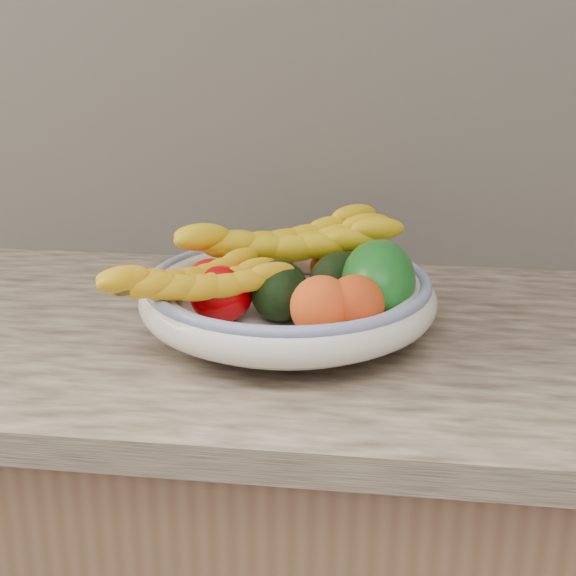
{
  "coord_description": "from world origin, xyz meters",
  "views": [
    {
      "loc": [
        0.13,
        0.67,
        1.3
      ],
      "look_at": [
        0.0,
        1.66,
        0.96
      ],
      "focal_mm": 50.0,
      "sensor_mm": 36.0,
      "label": 1
    }
  ],
  "objects_px": {
    "fruit_bowl": "(288,296)",
    "banana_bunch_back": "(287,248)",
    "green_mango": "(378,281)",
    "banana_bunch_front": "(193,287)"
  },
  "relations": [
    {
      "from": "fruit_bowl",
      "to": "banana_bunch_back",
      "type": "distance_m",
      "value": 0.1
    },
    {
      "from": "green_mango",
      "to": "banana_bunch_front",
      "type": "distance_m",
      "value": 0.24
    },
    {
      "from": "fruit_bowl",
      "to": "green_mango",
      "type": "distance_m",
      "value": 0.12
    },
    {
      "from": "green_mango",
      "to": "banana_bunch_front",
      "type": "xyz_separation_m",
      "value": [
        -0.22,
        -0.07,
        0.01
      ]
    },
    {
      "from": "green_mango",
      "to": "banana_bunch_front",
      "type": "height_order",
      "value": "green_mango"
    },
    {
      "from": "fruit_bowl",
      "to": "banana_bunch_front",
      "type": "distance_m",
      "value": 0.14
    },
    {
      "from": "green_mango",
      "to": "fruit_bowl",
      "type": "bearing_deg",
      "value": 171.88
    },
    {
      "from": "fruit_bowl",
      "to": "green_mango",
      "type": "xyz_separation_m",
      "value": [
        0.12,
        -0.0,
        0.03
      ]
    },
    {
      "from": "green_mango",
      "to": "banana_bunch_front",
      "type": "bearing_deg",
      "value": -169.28
    },
    {
      "from": "green_mango",
      "to": "banana_bunch_front",
      "type": "relative_size",
      "value": 0.56
    }
  ]
}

